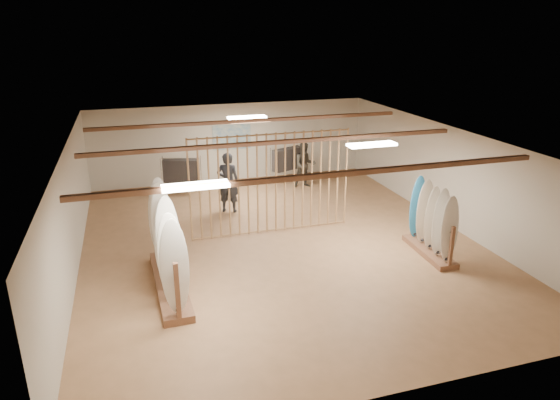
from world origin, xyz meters
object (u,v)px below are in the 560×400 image
object	(u,v)px
rack_right	(431,231)
shopper_b	(305,162)
clothing_rack_a	(181,171)
rack_left	(168,256)
clothing_rack_b	(287,159)
shopper_a	(228,178)

from	to	relation	value
rack_right	shopper_b	bearing A→B (deg)	103.94
clothing_rack_a	shopper_b	size ratio (longest dim) A/B	0.74
rack_left	clothing_rack_b	size ratio (longest dim) A/B	2.30
shopper_a	shopper_b	size ratio (longest dim) A/B	1.17
clothing_rack_a	shopper_a	xyz separation A→B (m)	(1.19, -1.91, 0.18)
rack_left	clothing_rack_b	bearing A→B (deg)	52.18
clothing_rack_b	shopper_b	size ratio (longest dim) A/B	0.76
shopper_b	rack_left	bearing A→B (deg)	-124.14
rack_left	shopper_a	size ratio (longest dim) A/B	1.49
rack_right	clothing_rack_b	world-z (taller)	rack_right
clothing_rack_b	rack_right	bearing A→B (deg)	-100.69
rack_left	shopper_a	bearing A→B (deg)	61.36
clothing_rack_a	rack_left	bearing A→B (deg)	-84.03
shopper_b	clothing_rack_a	bearing A→B (deg)	-176.16
clothing_rack_a	shopper_b	xyz separation A→B (m)	(4.26, -0.27, 0.03)
rack_left	shopper_b	bearing A→B (deg)	46.91
rack_left	rack_right	size ratio (longest dim) A/B	1.61
clothing_rack_a	clothing_rack_b	bearing A→B (deg)	20.48
rack_right	shopper_b	world-z (taller)	rack_right
clothing_rack_b	shopper_a	xyz separation A→B (m)	(-2.62, -2.27, 0.17)
rack_right	clothing_rack_a	world-z (taller)	rack_right
rack_right	clothing_rack_a	xyz separation A→B (m)	(-5.41, 6.37, 0.25)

